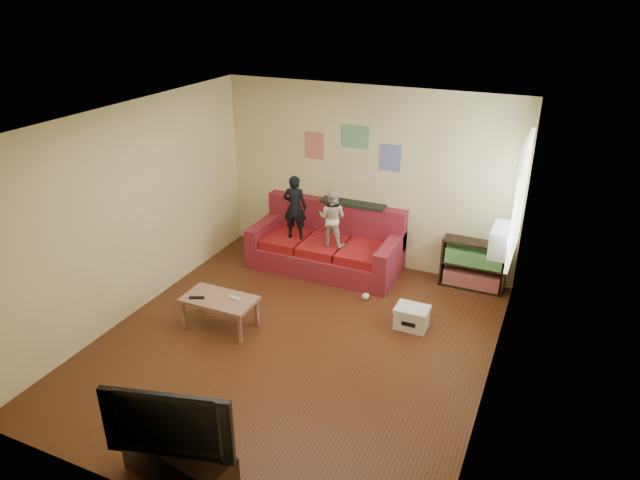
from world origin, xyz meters
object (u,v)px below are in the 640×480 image
at_px(coffee_table, 219,302).
at_px(television, 173,416).
at_px(child_b, 332,218).
at_px(tv_stand, 179,463).
at_px(sofa, 327,246).
at_px(child_a, 295,207).
at_px(bookshelf, 473,267).
at_px(file_box, 412,317).

relative_size(coffee_table, television, 0.82).
distance_m(coffee_table, television, 2.49).
relative_size(child_b, tv_stand, 0.79).
distance_m(coffee_table, tv_stand, 2.46).
bearing_deg(sofa, child_a, -158.72).
distance_m(sofa, coffee_table, 2.17).
distance_m(child_b, tv_stand, 4.22).
relative_size(child_a, television, 0.88).
xyz_separation_m(child_b, coffee_table, (-0.71, -1.92, -0.54)).
bearing_deg(sofa, child_b, -50.02).
height_order(bookshelf, tv_stand, bookshelf).
xyz_separation_m(sofa, television, (0.47, -4.33, 0.39)).
bearing_deg(child_b, child_a, -1.57).
height_order(coffee_table, file_box, coffee_table).
height_order(sofa, bookshelf, sofa).
distance_m(child_b, file_box, 1.93).
relative_size(sofa, coffee_table, 2.45).
height_order(child_a, television, child_a).
bearing_deg(sofa, television, -83.76).
relative_size(tv_stand, television, 0.96).
bearing_deg(coffee_table, file_box, 23.47).
bearing_deg(tv_stand, bookshelf, 78.76).
relative_size(child_b, bookshelf, 0.95).
xyz_separation_m(sofa, child_b, (0.15, -0.18, 0.56)).
distance_m(child_a, file_box, 2.45).
bearing_deg(coffee_table, sofa, 74.97).
relative_size(child_a, file_box, 2.35).
xyz_separation_m(sofa, child_a, (-0.45, -0.18, 0.63)).
relative_size(child_a, child_b, 1.15).
xyz_separation_m(child_b, bookshelf, (2.00, 0.40, -0.57)).
height_order(sofa, coffee_table, sofa).
bearing_deg(tv_stand, coffee_table, 123.87).
relative_size(child_b, television, 0.76).
bearing_deg(coffee_table, child_b, 69.69).
relative_size(child_a, bookshelf, 1.10).
bearing_deg(file_box, tv_stand, -110.24).
height_order(sofa, file_box, sofa).
bearing_deg(television, coffee_table, 100.34).
xyz_separation_m(sofa, bookshelf, (2.15, 0.22, -0.01)).
bearing_deg(sofa, bookshelf, 5.96).
bearing_deg(bookshelf, child_a, -171.25).
relative_size(coffee_table, bookshelf, 1.02).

